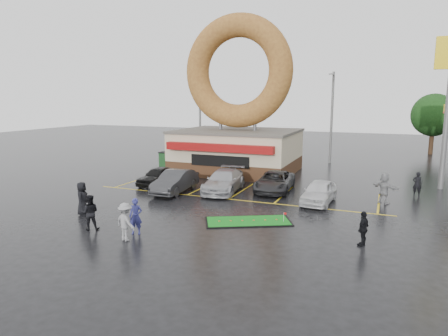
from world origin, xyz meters
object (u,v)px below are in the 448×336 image
at_px(donut_shop, 237,121).
at_px(car_dgrey, 175,182).
at_px(car_black, 158,176).
at_px(putting_green, 248,221).
at_px(streetlight_left, 200,114).
at_px(car_white, 319,192).
at_px(streetlight_mid, 332,115).
at_px(person_blue, 136,216).
at_px(dumpster, 170,160).
at_px(car_silver, 224,181).
at_px(car_grey, 275,181).
at_px(person_cameraman, 363,229).

distance_m(donut_shop, car_dgrey, 9.99).
xyz_separation_m(car_black, putting_green, (9.22, -6.14, -0.64)).
relative_size(streetlight_left, car_white, 2.17).
height_order(streetlight_mid, person_blue, streetlight_mid).
bearing_deg(car_dgrey, streetlight_left, 107.66).
bearing_deg(person_blue, dumpster, 97.79).
distance_m(car_black, car_silver, 5.40).
bearing_deg(car_dgrey, putting_green, -35.41).
distance_m(donut_shop, car_silver, 8.78).
height_order(car_silver, car_grey, car_silver).
distance_m(car_grey, putting_green, 7.51).
relative_size(car_dgrey, dumpster, 2.57).
xyz_separation_m(streetlight_left, car_black, (3.50, -14.48, -4.10)).
bearing_deg(person_cameraman, car_silver, -107.10).
bearing_deg(car_white, car_dgrey, -171.01).
bearing_deg(car_white, car_silver, 178.53).
bearing_deg(person_cameraman, car_dgrey, -94.60).
xyz_separation_m(car_silver, person_cameraman, (9.61, -7.29, 0.03)).
bearing_deg(streetlight_mid, putting_green, -93.38).
xyz_separation_m(streetlight_left, putting_green, (12.72, -20.62, -4.75)).
distance_m(dumpster, putting_green, 18.70).
bearing_deg(car_white, streetlight_mid, 99.29).
bearing_deg(car_white, car_black, -179.97).
distance_m(person_blue, dumpster, 19.45).
xyz_separation_m(car_white, person_cameraman, (2.98, -6.66, 0.08)).
height_order(person_blue, putting_green, person_blue).
height_order(donut_shop, putting_green, donut_shop).
distance_m(streetlight_left, streetlight_mid, 14.04).
distance_m(car_silver, person_blue, 9.78).
bearing_deg(donut_shop, streetlight_left, 135.22).
distance_m(person_blue, person_cameraman, 10.44).
relative_size(streetlight_mid, dumpster, 5.00).
bearing_deg(streetlight_left, car_black, -76.41).
bearing_deg(car_dgrey, dumpster, 119.38).
bearing_deg(person_blue, person_cameraman, -3.60).
relative_size(donut_shop, person_cameraman, 8.60).
bearing_deg(car_white, putting_green, -113.91).
bearing_deg(car_black, car_dgrey, -30.35).
relative_size(streetlight_mid, car_black, 2.26).
height_order(donut_shop, car_white, donut_shop).
xyz_separation_m(donut_shop, streetlight_left, (-7.00, 6.95, 0.32)).
bearing_deg(donut_shop, car_black, -114.91).
xyz_separation_m(streetlight_left, person_cameraman, (18.51, -21.96, -4.00)).
height_order(car_white, dumpster, car_white).
bearing_deg(putting_green, car_grey, 94.63).
bearing_deg(donut_shop, streetlight_mid, 48.62).
xyz_separation_m(car_dgrey, person_blue, (2.49, -8.28, 0.11)).
bearing_deg(car_black, streetlight_left, 108.46).
bearing_deg(car_silver, person_blue, -99.26).
relative_size(car_black, putting_green, 0.82).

